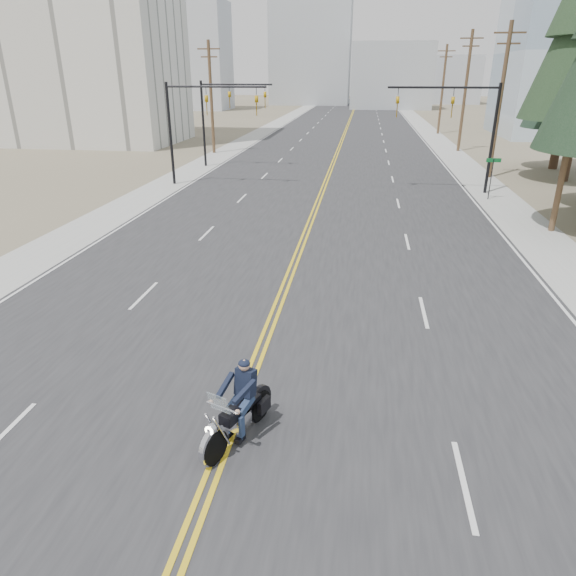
# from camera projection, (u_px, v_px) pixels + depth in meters

# --- Properties ---
(road) EXTENTS (20.00, 200.00, 0.01)m
(road) POSITION_uv_depth(u_px,v_px,m) (345.00, 132.00, 71.06)
(road) COLOR #303033
(road) RESTS_ON ground
(sidewalk_left) EXTENTS (3.00, 200.00, 0.01)m
(sidewalk_left) POSITION_uv_depth(u_px,v_px,m) (264.00, 131.00, 72.57)
(sidewalk_left) COLOR #A5A5A0
(sidewalk_left) RESTS_ON ground
(sidewalk_right) EXTENTS (3.00, 200.00, 0.01)m
(sidewalk_right) POSITION_uv_depth(u_px,v_px,m) (430.00, 134.00, 69.55)
(sidewalk_right) COLOR #A5A5A0
(sidewalk_right) RESTS_ON ground
(traffic_mast_left) EXTENTS (7.10, 0.26, 7.00)m
(traffic_mast_left) POSITION_uv_depth(u_px,v_px,m) (197.00, 114.00, 35.64)
(traffic_mast_left) COLOR black
(traffic_mast_left) RESTS_ON ground
(traffic_mast_right) EXTENTS (7.10, 0.26, 7.00)m
(traffic_mast_right) POSITION_uv_depth(u_px,v_px,m) (463.00, 117.00, 33.28)
(traffic_mast_right) COLOR black
(traffic_mast_right) RESTS_ON ground
(traffic_mast_far) EXTENTS (6.10, 0.26, 7.00)m
(traffic_mast_far) POSITION_uv_depth(u_px,v_px,m) (222.00, 108.00, 43.01)
(traffic_mast_far) COLOR black
(traffic_mast_far) RESTS_ON ground
(street_sign) EXTENTS (0.90, 0.06, 2.62)m
(street_sign) POSITION_uv_depth(u_px,v_px,m) (492.00, 171.00, 32.43)
(street_sign) COLOR black
(street_sign) RESTS_ON ground
(utility_pole_b) EXTENTS (2.20, 0.30, 11.50)m
(utility_pole_b) POSITION_uv_depth(u_px,v_px,m) (576.00, 109.00, 24.20)
(utility_pole_b) COLOR brown
(utility_pole_b) RESTS_ON ground
(utility_pole_c) EXTENTS (2.20, 0.30, 11.00)m
(utility_pole_c) POSITION_uv_depth(u_px,v_px,m) (500.00, 100.00, 37.99)
(utility_pole_c) COLOR brown
(utility_pole_c) RESTS_ON ground
(utility_pole_d) EXTENTS (2.20, 0.30, 11.50)m
(utility_pole_d) POSITION_uv_depth(u_px,v_px,m) (465.00, 90.00, 51.59)
(utility_pole_d) COLOR brown
(utility_pole_d) RESTS_ON ground
(utility_pole_e) EXTENTS (2.20, 0.30, 11.00)m
(utility_pole_e) POSITION_uv_depth(u_px,v_px,m) (443.00, 88.00, 67.21)
(utility_pole_e) COLOR brown
(utility_pole_e) RESTS_ON ground
(utility_pole_left) EXTENTS (2.20, 0.30, 10.50)m
(utility_pole_left) POSITION_uv_depth(u_px,v_px,m) (211.00, 96.00, 50.50)
(utility_pole_left) COLOR brown
(utility_pole_left) RESTS_ON ground
(haze_bldg_a) EXTENTS (14.00, 12.00, 22.00)m
(haze_bldg_a) POSITION_uv_depth(u_px,v_px,m) (196.00, 56.00, 112.49)
(haze_bldg_a) COLOR #B7BCC6
(haze_bldg_a) RESTS_ON ground
(haze_bldg_b) EXTENTS (18.00, 14.00, 14.00)m
(haze_bldg_b) POSITION_uv_depth(u_px,v_px,m) (391.00, 76.00, 117.52)
(haze_bldg_b) COLOR #ADB2B7
(haze_bldg_b) RESTS_ON ground
(haze_bldg_c) EXTENTS (16.00, 12.00, 18.00)m
(haze_bldg_c) POSITION_uv_depth(u_px,v_px,m) (564.00, 65.00, 98.86)
(haze_bldg_c) COLOR #B7BCC6
(haze_bldg_c) RESTS_ON ground
(haze_bldg_d) EXTENTS (20.00, 15.00, 26.00)m
(haze_bldg_d) POSITION_uv_depth(u_px,v_px,m) (311.00, 50.00, 131.53)
(haze_bldg_d) COLOR #ADB2B7
(haze_bldg_d) RESTS_ON ground
(haze_bldg_e) EXTENTS (14.00, 14.00, 12.00)m
(haze_bldg_e) POSITION_uv_depth(u_px,v_px,m) (451.00, 80.00, 138.51)
(haze_bldg_e) COLOR #B7BCC6
(haze_bldg_e) RESTS_ON ground
(haze_bldg_f) EXTENTS (12.00, 12.00, 16.00)m
(haze_bldg_f) POSITION_uv_depth(u_px,v_px,m) (157.00, 72.00, 129.31)
(haze_bldg_f) COLOR #ADB2B7
(haze_bldg_f) RESTS_ON ground
(motorcyclist) EXTENTS (1.84, 2.59, 1.86)m
(motorcyclist) POSITION_uv_depth(u_px,v_px,m) (237.00, 404.00, 11.07)
(motorcyclist) COLOR black
(motorcyclist) RESTS_ON ground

